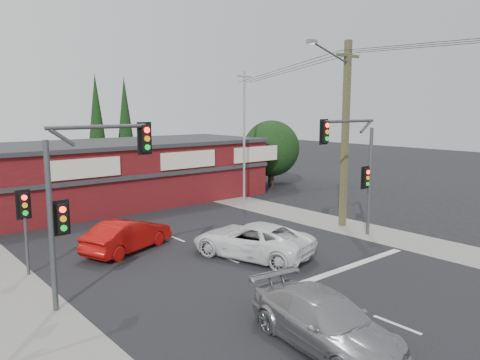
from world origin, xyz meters
TOP-DOWN VIEW (x-y plane):
  - ground at (0.00, 0.00)m, footprint 120.00×120.00m
  - road_strip at (0.00, 5.00)m, footprint 14.00×70.00m
  - verge_right at (8.50, 5.00)m, footprint 3.00×70.00m
  - stop_line at (3.50, -1.50)m, footprint 6.50×0.35m
  - white_suv at (1.01, 2.10)m, footprint 4.05×5.94m
  - silver_suv at (-2.67, -5.06)m, footprint 2.74×5.27m
  - red_sedan at (-2.78, 6.36)m, footprint 4.76×3.07m
  - lane_dashes at (0.00, 8.80)m, footprint 0.12×55.19m
  - shop_building at (-0.99, 16.99)m, footprint 27.30×8.40m
  - tree_cluster at (14.69, 15.44)m, footprint 5.90×5.10m
  - conifer_near at (3.50, 24.00)m, footprint 1.80×1.80m
  - conifer_far at (7.00, 26.00)m, footprint 1.80×1.80m
  - traffic_mast_left at (-6.43, 2.00)m, footprint 3.77×0.27m
  - traffic_mast_right at (6.86, 1.00)m, footprint 3.96×0.27m
  - pedestal_signal at (-7.20, 6.01)m, footprint 0.55×0.27m
  - utility_pole at (8.36, 2.99)m, footprint 4.38×0.59m
  - steel_pole at (9.00, 12.00)m, footprint 1.20×0.16m
  - power_lines at (8.47, -2.47)m, footprint 2.01×29.00m

SIDE VIEW (x-z plane):
  - ground at x=0.00m, z-range 0.00..0.00m
  - road_strip at x=0.00m, z-range 0.00..0.01m
  - verge_right at x=8.50m, z-range 0.00..0.02m
  - lane_dashes at x=0.00m, z-range 0.01..0.02m
  - stop_line at x=3.50m, z-range 0.01..0.02m
  - silver_suv at x=-2.67m, z-range 0.00..1.46m
  - red_sedan at x=-2.78m, z-range 0.00..1.48m
  - white_suv at x=1.01m, z-range 0.00..1.51m
  - shop_building at x=-0.99m, z-range 0.02..4.25m
  - pedestal_signal at x=-7.20m, z-range 0.72..4.09m
  - tree_cluster at x=14.69m, z-range 0.15..5.65m
  - traffic_mast_left at x=-6.43m, z-range 0.94..6.92m
  - traffic_mast_right at x=6.86m, z-range 0.96..6.93m
  - steel_pole at x=9.00m, z-range 0.20..9.20m
  - utility_pole at x=8.36m, z-range 0.40..10.40m
  - conifer_near at x=3.50m, z-range 0.85..10.10m
  - conifer_far at x=7.00m, z-range 0.85..10.10m
  - power_lines at x=8.47m, z-range 8.43..9.65m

